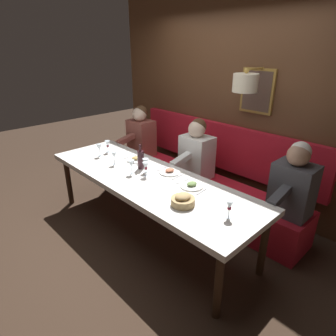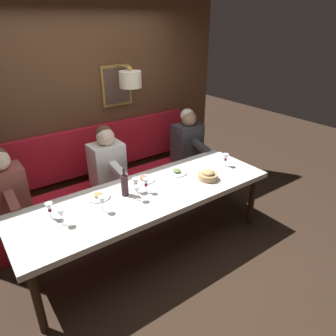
{
  "view_description": "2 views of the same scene",
  "coord_description": "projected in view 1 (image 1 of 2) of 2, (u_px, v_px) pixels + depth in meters",
  "views": [
    {
      "loc": [
        -1.82,
        -2.25,
        2.09
      ],
      "look_at": [
        0.05,
        -0.29,
        0.92
      ],
      "focal_mm": 30.54,
      "sensor_mm": 36.0,
      "label": 1
    },
    {
      "loc": [
        -2.39,
        1.49,
        2.38
      ],
      "look_at": [
        0.05,
        -0.29,
        0.92
      ],
      "focal_mm": 33.1,
      "sensor_mm": 36.0,
      "label": 2
    }
  ],
  "objects": [
    {
      "name": "ground_plane",
      "position": [
        148.0,
        231.0,
        3.48
      ],
      "size": [
        12.0,
        12.0,
        0.0
      ],
      "primitive_type": "plane",
      "color": "#332319"
    },
    {
      "name": "wine_glass_3",
      "position": [
        230.0,
        205.0,
        2.38
      ],
      "size": [
        0.07,
        0.07,
        0.16
      ],
      "color": "silver",
      "rests_on": "dining_table"
    },
    {
      "name": "diner_near",
      "position": [
        197.0,
        151.0,
        3.74
      ],
      "size": [
        0.6,
        0.4,
        0.79
      ],
      "color": "white",
      "rests_on": "banquette_bench"
    },
    {
      "name": "place_setting_2",
      "position": [
        136.0,
        159.0,
        3.62
      ],
      "size": [
        0.24,
        0.33,
        0.05
      ],
      "color": "white",
      "rests_on": "dining_table"
    },
    {
      "name": "diner_middle",
      "position": [
        141.0,
        133.0,
        4.51
      ],
      "size": [
        0.6,
        0.4,
        0.79
      ],
      "color": "#934C42",
      "rests_on": "banquette_bench"
    },
    {
      "name": "dining_table",
      "position": [
        147.0,
        181.0,
        3.21
      ],
      "size": [
        0.9,
        2.79,
        0.74
      ],
      "color": "silver",
      "rests_on": "ground_plane"
    },
    {
      "name": "wine_glass_4",
      "position": [
        146.0,
        163.0,
        3.25
      ],
      "size": [
        0.07,
        0.07,
        0.16
      ],
      "color": "silver",
      "rests_on": "dining_table"
    },
    {
      "name": "place_setting_1",
      "position": [
        170.0,
        172.0,
        3.27
      ],
      "size": [
        0.24,
        0.32,
        0.05
      ],
      "color": "white",
      "rests_on": "dining_table"
    },
    {
      "name": "wine_glass_5",
      "position": [
        108.0,
        144.0,
        3.86
      ],
      "size": [
        0.07,
        0.07,
        0.16
      ],
      "color": "silver",
      "rests_on": "dining_table"
    },
    {
      "name": "place_setting_0",
      "position": [
        192.0,
        185.0,
        2.95
      ],
      "size": [
        0.24,
        0.32,
        0.05
      ],
      "color": "white",
      "rests_on": "dining_table"
    },
    {
      "name": "wine_glass_0",
      "position": [
        146.0,
        166.0,
        3.15
      ],
      "size": [
        0.07,
        0.07,
        0.16
      ],
      "color": "silver",
      "rests_on": "dining_table"
    },
    {
      "name": "back_wall_panel",
      "position": [
        229.0,
        103.0,
        3.86
      ],
      "size": [
        0.59,
        4.19,
        2.9
      ],
      "color": "#51331E",
      "rests_on": "ground_plane"
    },
    {
      "name": "wine_glass_1",
      "position": [
        99.0,
        148.0,
        3.72
      ],
      "size": [
        0.07,
        0.07,
        0.16
      ],
      "color": "silver",
      "rests_on": "dining_table"
    },
    {
      "name": "banquette_bench",
      "position": [
        197.0,
        191.0,
        3.95
      ],
      "size": [
        0.52,
        2.99,
        0.45
      ],
      "primitive_type": "cube",
      "color": "red",
      "rests_on": "ground_plane"
    },
    {
      "name": "bread_bowl",
      "position": [
        183.0,
        200.0,
        2.6
      ],
      "size": [
        0.22,
        0.22,
        0.12
      ],
      "color": "tan",
      "rests_on": "dining_table"
    },
    {
      "name": "wine_bottle",
      "position": [
        141.0,
        159.0,
        3.34
      ],
      "size": [
        0.08,
        0.08,
        0.3
      ],
      "color": "#33191E",
      "rests_on": "dining_table"
    },
    {
      "name": "wine_glass_2",
      "position": [
        114.0,
        155.0,
        3.46
      ],
      "size": [
        0.07,
        0.07,
        0.16
      ],
      "color": "silver",
      "rests_on": "dining_table"
    },
    {
      "name": "wine_glass_6",
      "position": [
        131.0,
        164.0,
        3.21
      ],
      "size": [
        0.07,
        0.07,
        0.16
      ],
      "color": "silver",
      "rests_on": "dining_table"
    },
    {
      "name": "diner_nearest",
      "position": [
        294.0,
        182.0,
        2.88
      ],
      "size": [
        0.6,
        0.4,
        0.79
      ],
      "color": "#3D3D42",
      "rests_on": "banquette_bench"
    }
  ]
}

